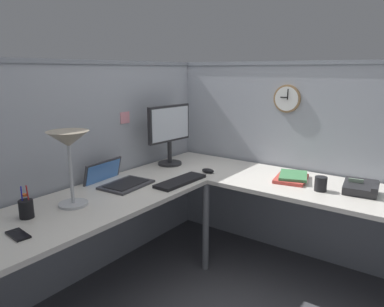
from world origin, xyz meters
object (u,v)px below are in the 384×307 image
object	(u,v)px
book_stack	(292,177)
laptop	(116,180)
keyboard	(181,181)
cell_phone	(18,235)
computer_mouse	(208,171)
wall_clock	(287,99)
desk_lamp_dome	(69,145)
office_phone	(362,188)
monitor	(169,130)
coffee_mug	(321,184)
pen_cup	(26,209)

from	to	relation	value
book_stack	laptop	bearing A→B (deg)	129.57
laptop	keyboard	size ratio (longest dim) A/B	0.94
keyboard	cell_phone	size ratio (longest dim) A/B	2.99
keyboard	book_stack	size ratio (longest dim) A/B	1.33
keyboard	cell_phone	bearing A→B (deg)	175.52
computer_mouse	wall_clock	world-z (taller)	wall_clock
desk_lamp_dome	office_phone	world-z (taller)	desk_lamp_dome
cell_phone	book_stack	xyz separation A→B (m)	(1.64, -0.75, 0.02)
monitor	desk_lamp_dome	xyz separation A→B (m)	(-1.06, -0.13, 0.07)
monitor	book_stack	xyz separation A→B (m)	(0.18, -1.00, -0.27)
cell_phone	coffee_mug	size ratio (longest dim) A/B	1.50
desk_lamp_dome	wall_clock	bearing A→B (deg)	-23.48
office_phone	pen_cup	bearing A→B (deg)	136.80
laptop	computer_mouse	size ratio (longest dim) A/B	3.90
keyboard	wall_clock	size ratio (longest dim) A/B	1.95
keyboard	coffee_mug	world-z (taller)	coffee_mug
laptop	keyboard	bearing A→B (deg)	-51.27
cell_phone	wall_clock	size ratio (longest dim) A/B	0.65
office_phone	coffee_mug	xyz separation A→B (m)	(-0.09, 0.23, 0.01)
keyboard	pen_cup	size ratio (longest dim) A/B	2.39
monitor	laptop	distance (m)	0.68
computer_mouse	office_phone	distance (m)	1.09
pen_cup	cell_phone	distance (m)	0.23
laptop	office_phone	xyz separation A→B (m)	(0.78, -1.45, 0.01)
desk_lamp_dome	pen_cup	world-z (taller)	desk_lamp_dome
computer_mouse	book_stack	xyz separation A→B (m)	(0.20, -0.60, 0.00)
monitor	keyboard	distance (m)	0.58
keyboard	wall_clock	distance (m)	1.09
desk_lamp_dome	coffee_mug	distance (m)	1.61
cell_phone	coffee_mug	distance (m)	1.82
wall_clock	pen_cup	bearing A→B (deg)	158.27
monitor	wall_clock	bearing A→B (deg)	-58.56
laptop	office_phone	world-z (taller)	laptop
computer_mouse	book_stack	distance (m)	0.63
monitor	book_stack	bearing A→B (deg)	-79.83
computer_mouse	wall_clock	distance (m)	0.85
keyboard	desk_lamp_dome	world-z (taller)	desk_lamp_dome
desk_lamp_dome	monitor	bearing A→B (deg)	7.04
laptop	monitor	bearing A→B (deg)	2.11
pen_cup	book_stack	size ratio (longest dim) A/B	0.56
computer_mouse	coffee_mug	world-z (taller)	coffee_mug
keyboard	desk_lamp_dome	size ratio (longest dim) A/B	0.97
monitor	pen_cup	size ratio (longest dim) A/B	2.78
laptop	coffee_mug	size ratio (longest dim) A/B	4.23
monitor	desk_lamp_dome	bearing A→B (deg)	-172.96
cell_phone	wall_clock	distance (m)	2.11
cell_phone	wall_clock	world-z (taller)	wall_clock
coffee_mug	book_stack	bearing A→B (deg)	64.02
computer_mouse	pen_cup	size ratio (longest dim) A/B	0.58
cell_phone	keyboard	bearing A→B (deg)	-0.21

